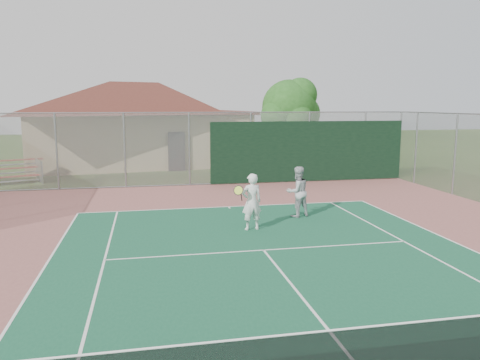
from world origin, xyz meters
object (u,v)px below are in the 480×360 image
Objects in this scene: clubhouse at (138,115)px; bleachers at (9,171)px; player_white_front at (251,202)px; tree at (291,109)px; player_grey_back at (297,192)px.

bleachers is (-6.31, -6.83, -2.58)m from clubhouse.
clubhouse is 18.48m from player_white_front.
player_grey_back is at bearing -106.17° from tree.
player_grey_back reaches higher than bleachers.
bleachers is at bearing -139.53° from clubhouse.
tree is 3.10× the size of player_white_front.
bleachers is 14.93m from player_white_front.
bleachers is at bearing -55.74° from player_white_front.
bleachers is 15.37m from player_grey_back.
player_white_front is 2.38m from player_grey_back.
player_white_front is at bearing 19.59° from player_grey_back.
clubhouse is 17.65m from player_grey_back.
player_grey_back is (11.86, -9.77, 0.29)m from bleachers.
bleachers is 0.64× the size of tree.
tree reaches higher than player_white_front.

